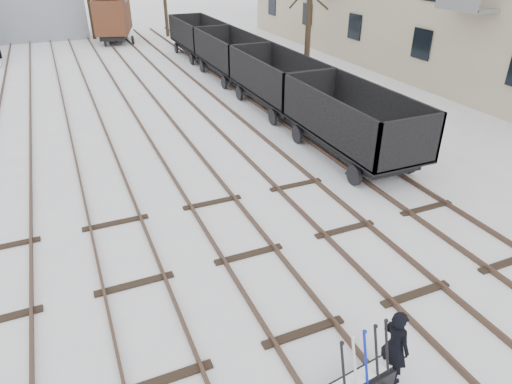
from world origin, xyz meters
TOP-DOWN VIEW (x-y plane):
  - ground at (0.00, 0.00)m, footprint 120.00×120.00m
  - tracks at (-0.00, 13.67)m, footprint 13.90×52.00m
  - shed_right at (-4.00, 40.00)m, footprint 7.00×6.00m
  - ground_frame at (0.21, -1.72)m, footprint 1.34×0.58m
  - worker at (0.96, -1.62)m, footprint 0.50×0.66m
  - freight_wagon_a at (6.00, 7.32)m, footprint 2.55×6.37m
  - freight_wagon_b at (6.00, 13.72)m, footprint 2.55×6.37m
  - freight_wagon_c at (6.00, 20.12)m, footprint 2.55×6.37m
  - freight_wagon_d at (6.00, 26.52)m, footprint 2.55×6.37m
  - box_van_wagon at (1.35, 34.73)m, footprint 3.86×5.51m
  - tree_near at (8.61, 15.50)m, footprint 0.30×0.30m
  - tree_far_left at (-0.15, 36.97)m, footprint 0.30×0.30m

SIDE VIEW (x-z plane):
  - ground at x=0.00m, z-range 0.00..0.00m
  - tracks at x=0.00m, z-range -0.01..0.16m
  - ground_frame at x=0.21m, z-range -0.46..1.03m
  - worker at x=0.96m, z-range 0.00..1.62m
  - freight_wagon_a at x=6.00m, z-range -0.31..2.30m
  - freight_wagon_b at x=6.00m, z-range -0.31..2.30m
  - freight_wagon_c at x=6.00m, z-range -0.31..2.30m
  - freight_wagon_d at x=6.00m, z-range -0.31..2.30m
  - box_van_wagon at x=1.35m, z-range 0.31..4.12m
  - shed_right at x=-4.00m, z-range 0.00..4.50m
  - tree_far_left at x=-0.15m, z-range 0.00..5.84m
  - tree_near at x=8.61m, z-range 0.00..7.73m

